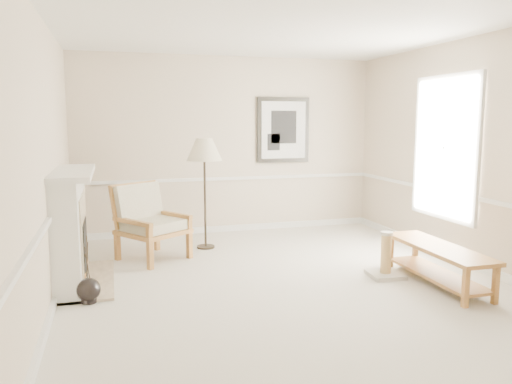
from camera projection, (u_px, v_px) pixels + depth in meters
ground at (282, 280)px, 5.86m from camera, size 5.50×5.50×0.00m
room at (292, 120)px, 5.71m from camera, size 5.04×5.54×2.92m
fireplace at (71, 228)px, 5.70m from camera, size 0.64×1.64×1.31m
floor_vase at (89, 290)px, 5.13m from camera, size 0.24×0.24×0.71m
armchair at (147, 218)px, 6.75m from camera, size 1.10×1.11×1.02m
floor_lamp at (204, 153)px, 7.16m from camera, size 0.64×0.64×1.61m
bench at (438, 258)px, 5.70m from camera, size 0.49×1.57×0.45m
scratching_post at (386, 263)px, 5.98m from camera, size 0.42×0.42×0.55m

